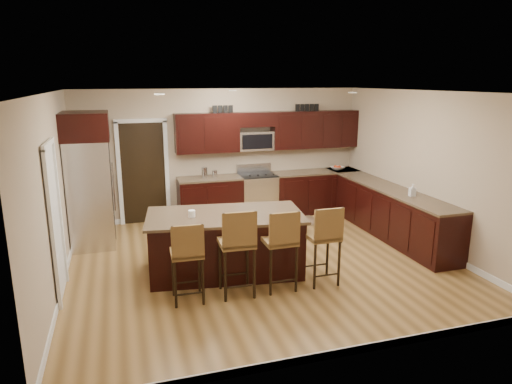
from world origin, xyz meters
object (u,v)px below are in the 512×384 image
object	(u,v)px
range	(257,195)
stool_mid	(238,243)
stool_right	(281,241)
stool_extra	(324,236)
stool_left	(187,253)
refrigerator	(89,179)
island	(226,245)

from	to	relation	value
range	stool_mid	bearing A→B (deg)	-111.09
stool_right	stool_extra	xyz separation A→B (m)	(0.65, 0.00, 0.00)
stool_mid	stool_extra	xyz separation A→B (m)	(1.27, 0.00, -0.04)
stool_left	stool_mid	size ratio (longest dim) A/B	0.90
stool_left	refrigerator	bearing A→B (deg)	117.46
island	stool_left	distance (m)	1.13
range	stool_left	world-z (taller)	same
range	stool_left	distance (m)	4.04
range	stool_left	xyz separation A→B (m)	(-2.02, -3.50, 0.22)
range	stool_extra	xyz separation A→B (m)	(-0.08, -3.50, 0.26)
refrigerator	stool_extra	world-z (taller)	refrigerator
range	island	size ratio (longest dim) A/B	0.45
stool_right	refrigerator	xyz separation A→B (m)	(-2.57, 2.71, 0.47)
refrigerator	stool_extra	size ratio (longest dim) A/B	2.01
range	stool_extra	world-z (taller)	stool_extra
range	stool_mid	xyz separation A→B (m)	(-1.35, -3.50, 0.30)
range	stool_extra	bearing A→B (deg)	-91.38
stool_right	refrigerator	world-z (taller)	refrigerator
stool_extra	stool_right	bearing A→B (deg)	179.74
island	refrigerator	distance (m)	2.82
range	stool_right	xyz separation A→B (m)	(-0.73, -3.50, 0.26)
stool_extra	refrigerator	bearing A→B (deg)	139.64
stool_mid	stool_right	bearing A→B (deg)	2.60
refrigerator	range	bearing A→B (deg)	13.50
range	island	bearing A→B (deg)	-116.47
stool_right	stool_extra	world-z (taller)	same
stool_extra	stool_mid	bearing A→B (deg)	179.90
stool_right	refrigerator	bearing A→B (deg)	133.20
stool_right	refrigerator	size ratio (longest dim) A/B	0.50
range	refrigerator	xyz separation A→B (m)	(-3.30, -0.79, 0.73)
stool_mid	range	bearing A→B (deg)	71.17
stool_mid	stool_right	distance (m)	0.62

